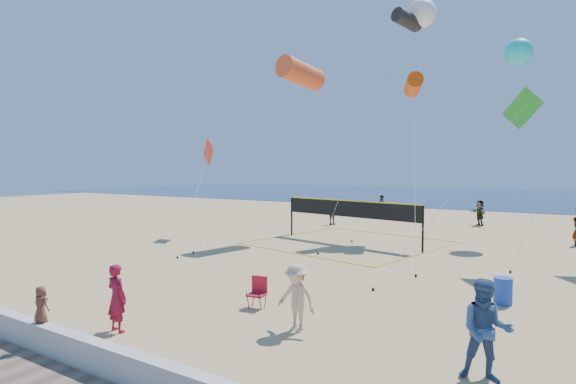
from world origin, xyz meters
The scene contains 20 objects.
ground centered at (0.00, 0.00, 0.00)m, with size 120.00×120.00×0.00m, color tan.
ocean centered at (0.00, 62.00, 0.01)m, with size 140.00×50.00×0.03m, color navy.
seawall centered at (0.00, -3.00, 0.30)m, with size 32.00×0.30×0.60m, color silver.
woman centered at (-1.39, -1.38, 0.84)m, with size 0.61×0.40×1.68m, color maroon.
toddler centered at (-1.91, -2.96, 1.01)m, with size 0.40×0.26×0.82m, color brown.
bystander_a centered at (6.70, 0.63, 0.97)m, with size 0.94×0.74×1.94m, color #314E7C.
bystander_b centered at (2.34, 0.97, 0.84)m, with size 1.08×0.62×1.68m, color #D6AF8F.
far_person_0 centered at (-6.29, 20.35, 0.79)m, with size 0.92×0.38×1.58m, color gray.
far_person_1 centered at (2.77, 25.35, 0.89)m, with size 1.66×0.53×1.78m, color gray.
far_person_3 centered at (-5.90, 29.54, 0.82)m, with size 0.80×0.62×1.65m, color gray.
camp_chair centered at (0.43, 2.00, 0.50)m, with size 0.55×0.66×0.99m.
trash_barrel centered at (6.40, 6.11, 0.40)m, with size 0.53×0.53×0.79m, color #1C40BB.
volleyball_net centered at (-1.97, 13.74, 1.58)m, with size 10.21×10.10×2.32m.
kite_0 centered at (-5.16, 13.98, 9.43)m, with size 2.78×8.56×10.27m.
kite_1 centered at (-0.62, 19.01, 13.03)m, with size 2.04×10.26×13.62m.
kite_2 centered at (0.31, 17.41, 8.78)m, with size 3.81×10.54×9.38m.
kite_3 centered at (-10.11, 11.57, 4.76)m, with size 4.34×6.47×5.84m.
kite_4 centered at (6.10, 11.92, 6.13)m, with size 4.52×7.23×7.31m.
kite_6 centered at (0.02, 19.92, 13.57)m, with size 3.07×6.91×14.46m.
kite_7 centered at (5.39, 20.39, 10.61)m, with size 4.82×5.93×11.36m.
Camera 1 is at (7.92, -8.38, 4.01)m, focal length 28.00 mm.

